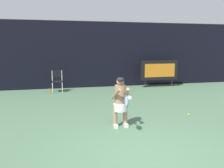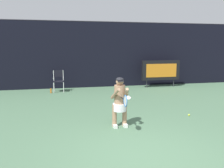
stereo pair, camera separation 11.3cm
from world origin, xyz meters
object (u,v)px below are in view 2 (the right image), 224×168
object	(u,v)px
scoreboard	(161,70)
water_bottle	(51,91)
umpire_chair	(59,80)
tennis_ball_loose	(189,115)
tennis_racket	(125,101)
tennis_player	(120,100)

from	to	relation	value
scoreboard	water_bottle	xyz separation A→B (m)	(-6.03, -0.53, -0.82)
umpire_chair	tennis_ball_loose	bearing A→B (deg)	-50.04
tennis_racket	tennis_ball_loose	world-z (taller)	tennis_racket
tennis_ball_loose	tennis_player	bearing A→B (deg)	-168.81
water_bottle	tennis_player	distance (m)	5.80
tennis_player	tennis_racket	world-z (taller)	tennis_player
tennis_racket	tennis_ball_loose	bearing A→B (deg)	27.94
water_bottle	tennis_racket	size ratio (longest dim) A/B	0.44
tennis_racket	umpire_chair	bearing A→B (deg)	110.29
umpire_chair	scoreboard	bearing A→B (deg)	2.17
umpire_chair	water_bottle	bearing A→B (deg)	-140.58
scoreboard	water_bottle	distance (m)	6.10
scoreboard	tennis_racket	xyz separation A→B (m)	(-3.84, -6.46, -0.04)
umpire_chair	tennis_racket	world-z (taller)	umpire_chair
tennis_racket	tennis_player	bearing A→B (deg)	93.48
tennis_player	tennis_racket	bearing A→B (deg)	-90.74
tennis_racket	water_bottle	bearing A→B (deg)	114.40
tennis_racket	tennis_ball_loose	distance (m)	2.88
umpire_chair	tennis_ball_loose	size ratio (longest dim) A/B	15.88
water_bottle	scoreboard	bearing A→B (deg)	5.00
scoreboard	tennis_ball_loose	bearing A→B (deg)	-103.96
umpire_chair	tennis_racket	bearing A→B (deg)	-73.93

